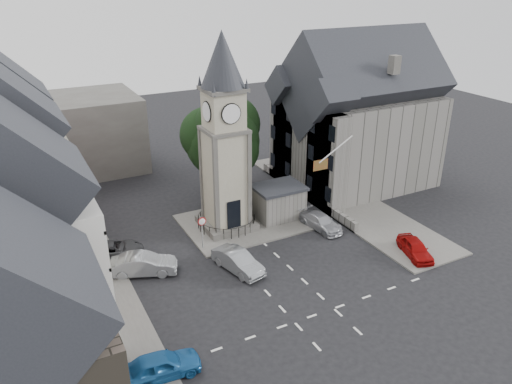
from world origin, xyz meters
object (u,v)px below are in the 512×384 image
car_east_red (415,248)px  pedestrian (340,200)px  clock_tower (224,137)px  stone_shelter (278,202)px  car_west_blue (161,365)px

car_east_red → pedestrian: 9.77m
clock_tower → stone_shelter: (4.80, -0.49, -6.57)m
stone_shelter → pedestrian: (6.17, -0.73, -0.79)m
car_west_blue → stone_shelter: bearing=-43.4°
stone_shelter → pedestrian: 6.26m
clock_tower → car_east_red: 17.16m
stone_shelter → pedestrian: size_ratio=2.84×
car_west_blue → pedestrian: size_ratio=2.86×
stone_shelter → car_west_blue: (-15.05, -13.50, -0.81)m
clock_tower → car_east_red: (10.87, -10.99, -7.45)m
car_west_blue → car_east_red: car_west_blue is taller
clock_tower → pedestrian: bearing=-6.3°
clock_tower → pedestrian: size_ratio=10.75×
stone_shelter → car_east_red: (6.07, -10.50, -0.87)m
clock_tower → car_west_blue: 18.85m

